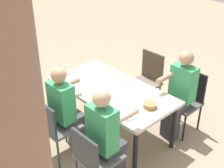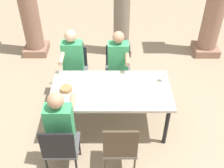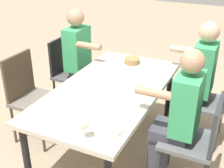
{
  "view_description": "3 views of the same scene",
  "coord_description": "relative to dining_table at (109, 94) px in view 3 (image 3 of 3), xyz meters",
  "views": [
    {
      "loc": [
        -2.65,
        2.5,
        2.86
      ],
      "look_at": [
        -0.08,
        0.07,
        0.88
      ],
      "focal_mm": 49.44,
      "sensor_mm": 36.0,
      "label": 1
    },
    {
      "loc": [
        0.01,
        -3.08,
        3.33
      ],
      "look_at": [
        0.01,
        0.07,
        0.78
      ],
      "focal_mm": 44.05,
      "sensor_mm": 36.0,
      "label": 2
    },
    {
      "loc": [
        2.28,
        1.11,
        2.03
      ],
      "look_at": [
        0.03,
        0.04,
        0.81
      ],
      "focal_mm": 48.37,
      "sensor_mm": 36.0,
      "label": 3
    }
  ],
  "objects": [
    {
      "name": "spoon_0",
      "position": [
        -0.44,
        0.28,
        0.07
      ],
      "size": [
        0.03,
        0.17,
        0.01
      ],
      "primitive_type": "cube",
      "rotation": [
        0.0,
        0.0,
        -0.11
      ],
      "color": "silver",
      "rests_on": "dining_table"
    },
    {
      "name": "fork_0",
      "position": [
        -0.74,
        0.28,
        0.07
      ],
      "size": [
        0.02,
        0.17,
        0.01
      ],
      "primitive_type": "cube",
      "rotation": [
        0.0,
        0.0,
        -0.04
      ],
      "color": "silver",
      "rests_on": "dining_table"
    },
    {
      "name": "wine_glass_2",
      "position": [
        0.79,
        0.19,
        0.19
      ],
      "size": [
        0.08,
        0.08,
        0.16
      ],
      "color": "white",
      "rests_on": "dining_table"
    },
    {
      "name": "chair_mid_north",
      "position": [
        0.12,
        0.87,
        -0.15
      ],
      "size": [
        0.44,
        0.44,
        0.89
      ],
      "color": "#5B5E61",
      "rests_on": "ground"
    },
    {
      "name": "ground_plane",
      "position": [
        0.0,
        0.0,
        -0.67
      ],
      "size": [
        16.0,
        16.0,
        0.0
      ],
      "primitive_type": "plane",
      "color": "gray"
    },
    {
      "name": "chair_mid_south",
      "position": [
        0.12,
        -0.88,
        -0.13
      ],
      "size": [
        0.44,
        0.44,
        0.95
      ],
      "color": "#6A6158",
      "rests_on": "ground"
    },
    {
      "name": "fork_1",
      "position": [
        -0.17,
        -0.28,
        0.07
      ],
      "size": [
        0.03,
        0.17,
        0.01
      ],
      "primitive_type": "cube",
      "rotation": [
        0.0,
        0.0,
        0.08
      ],
      "color": "silver",
      "rests_on": "dining_table"
    },
    {
      "name": "plate_0",
      "position": [
        -0.59,
        0.28,
        0.08
      ],
      "size": [
        0.23,
        0.23,
        0.02
      ],
      "color": "white",
      "rests_on": "dining_table"
    },
    {
      "name": "chair_west_south",
      "position": [
        -0.64,
        -0.88,
        -0.15
      ],
      "size": [
        0.44,
        0.44,
        0.9
      ],
      "color": "#4F4F50",
      "rests_on": "ground"
    },
    {
      "name": "diner_man_white",
      "position": [
        0.12,
        0.69,
        0.01
      ],
      "size": [
        0.34,
        0.49,
        1.28
      ],
      "color": "#3F3F4C",
      "rests_on": "ground"
    },
    {
      "name": "chair_west_north",
      "position": [
        -0.64,
        0.87,
        -0.17
      ],
      "size": [
        0.44,
        0.44,
        0.85
      ],
      "color": "#5B5E61",
      "rests_on": "ground"
    },
    {
      "name": "spoon_1",
      "position": [
        0.13,
        -0.28,
        0.07
      ],
      "size": [
        0.02,
        0.17,
        0.01
      ],
      "primitive_type": "cube",
      "rotation": [
        0.0,
        0.0,
        0.01
      ],
      "color": "silver",
      "rests_on": "dining_table"
    },
    {
      "name": "plate_2",
      "position": [
        0.63,
        0.29,
        0.08
      ],
      "size": [
        0.24,
        0.24,
        0.02
      ],
      "color": "white",
      "rests_on": "dining_table"
    },
    {
      "name": "plate_1",
      "position": [
        -0.02,
        -0.28,
        0.08
      ],
      "size": [
        0.2,
        0.2,
        0.02
      ],
      "color": "white",
      "rests_on": "dining_table"
    },
    {
      "name": "spoon_2",
      "position": [
        0.78,
        0.29,
        0.07
      ],
      "size": [
        0.02,
        0.17,
        0.01
      ],
      "primitive_type": "cube",
      "rotation": [
        0.0,
        0.0,
        0.04
      ],
      "color": "silver",
      "rests_on": "dining_table"
    },
    {
      "name": "fork_2",
      "position": [
        0.48,
        0.29,
        0.07
      ],
      "size": [
        0.02,
        0.17,
        0.01
      ],
      "primitive_type": "cube",
      "rotation": [
        0.0,
        0.0,
        -0.03
      ],
      "color": "silver",
      "rests_on": "dining_table"
    },
    {
      "name": "diner_guest_third",
      "position": [
        -0.64,
        -0.67,
        0.02
      ],
      "size": [
        0.35,
        0.49,
        1.29
      ],
      "color": "#3F3F4C",
      "rests_on": "ground"
    },
    {
      "name": "bread_basket",
      "position": [
        -0.65,
        -0.03,
        0.1
      ],
      "size": [
        0.17,
        0.17,
        0.06
      ],
      "primitive_type": "cylinder",
      "color": "#9E7547",
      "rests_on": "dining_table"
    },
    {
      "name": "dining_table",
      "position": [
        0.0,
        0.0,
        0.0
      ],
      "size": [
        1.77,
        0.91,
        0.74
      ],
      "color": "beige",
      "rests_on": "ground"
    },
    {
      "name": "diner_woman_green",
      "position": [
        -0.64,
        0.69,
        0.02
      ],
      "size": [
        0.35,
        0.49,
        1.31
      ],
      "color": "#3F3F4C",
      "rests_on": "ground"
    }
  ]
}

